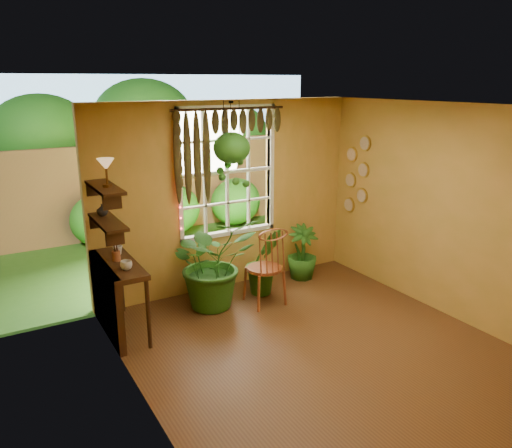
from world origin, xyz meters
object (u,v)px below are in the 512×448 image
at_px(counter_ledge, 111,291).
at_px(potted_plant_mid, 265,261).
at_px(windsor_chair, 266,278).
at_px(potted_plant_left, 213,262).
at_px(hanging_basket, 232,152).

relative_size(counter_ledge, potted_plant_mid, 1.23).
distance_m(windsor_chair, potted_plant_mid, 0.38).
bearing_deg(potted_plant_left, hanging_basket, 29.90).
bearing_deg(windsor_chair, hanging_basket, 113.40).
relative_size(counter_ledge, hanging_basket, 1.03).
relative_size(windsor_chair, potted_plant_left, 1.01).
relative_size(counter_ledge, potted_plant_left, 0.95).
xyz_separation_m(potted_plant_mid, hanging_basket, (-0.38, 0.23, 1.54)).
distance_m(potted_plant_left, potted_plant_mid, 0.82).
distance_m(counter_ledge, potted_plant_left, 1.39).
height_order(windsor_chair, potted_plant_mid, windsor_chair).
relative_size(potted_plant_left, potted_plant_mid, 1.29).
xyz_separation_m(counter_ledge, hanging_basket, (1.81, 0.34, 1.47)).
distance_m(windsor_chair, hanging_basket, 1.76).
bearing_deg(windsor_chair, counter_ledge, 176.14).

